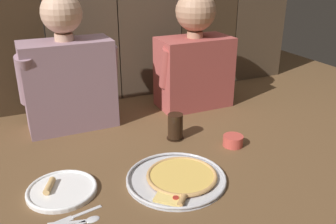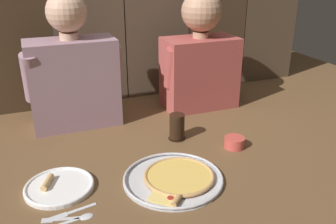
% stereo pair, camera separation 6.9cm
% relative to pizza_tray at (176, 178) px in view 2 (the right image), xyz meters
% --- Properties ---
extents(ground_plane, '(3.20, 3.20, 0.00)m').
position_rel_pizza_tray_xyz_m(ground_plane, '(0.07, 0.09, -0.01)').
color(ground_plane, brown).
extents(pizza_tray, '(0.35, 0.35, 0.03)m').
position_rel_pizza_tray_xyz_m(pizza_tray, '(0.00, 0.00, 0.00)').
color(pizza_tray, silver).
rests_on(pizza_tray, ground).
extents(dinner_plate, '(0.23, 0.23, 0.03)m').
position_rel_pizza_tray_xyz_m(dinner_plate, '(-0.39, 0.10, -0.00)').
color(dinner_plate, white).
rests_on(dinner_plate, ground).
extents(drinking_glass, '(0.08, 0.08, 0.11)m').
position_rel_pizza_tray_xyz_m(drinking_glass, '(0.13, 0.30, 0.05)').
color(drinking_glass, black).
rests_on(drinking_glass, ground).
extents(dipping_bowl, '(0.08, 0.08, 0.04)m').
position_rel_pizza_tray_xyz_m(dipping_bowl, '(0.32, 0.14, 0.02)').
color(dipping_bowl, '#CC4C42').
rests_on(dipping_bowl, ground).
extents(table_fork, '(0.13, 0.05, 0.01)m').
position_rel_pizza_tray_xyz_m(table_fork, '(-0.40, -0.07, -0.01)').
color(table_fork, silver).
rests_on(table_fork, ground).
extents(table_knife, '(0.16, 0.05, 0.01)m').
position_rel_pizza_tray_xyz_m(table_knife, '(-0.37, -0.05, -0.01)').
color(table_knife, silver).
rests_on(table_knife, ground).
extents(table_spoon, '(0.14, 0.04, 0.01)m').
position_rel_pizza_tray_xyz_m(table_spoon, '(-0.35, -0.09, -0.01)').
color(table_spoon, silver).
rests_on(table_spoon, ground).
extents(diner_left, '(0.43, 0.20, 0.61)m').
position_rel_pizza_tray_xyz_m(diner_left, '(-0.25, 0.61, 0.27)').
color(diner_left, gray).
rests_on(diner_left, ground).
extents(diner_right, '(0.41, 0.21, 0.60)m').
position_rel_pizza_tray_xyz_m(diner_right, '(0.39, 0.61, 0.27)').
color(diner_right, '#AD4C47').
rests_on(diner_right, ground).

